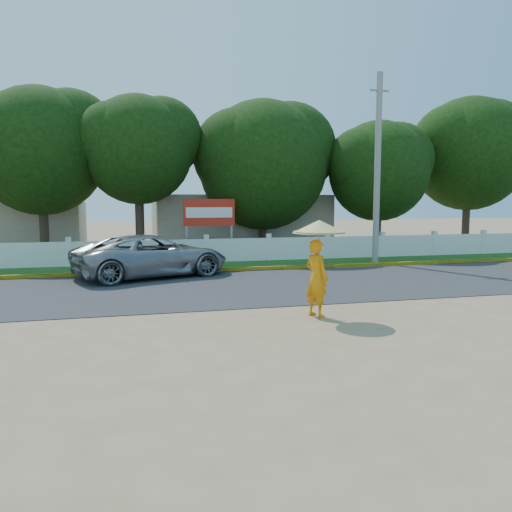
{
  "coord_description": "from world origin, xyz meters",
  "views": [
    {
      "loc": [
        -3.52,
        -11.61,
        2.86
      ],
      "look_at": [
        0.0,
        2.0,
        1.3
      ],
      "focal_mm": 35.0,
      "sensor_mm": 36.0,
      "label": 1
    }
  ],
  "objects_px": {
    "monk_with_parasol": "(318,254)",
    "billboard": "(209,216)",
    "vehicle": "(152,256)",
    "utility_pole": "(377,169)"
  },
  "relations": [
    {
      "from": "monk_with_parasol",
      "to": "billboard",
      "type": "relative_size",
      "value": 0.81
    },
    {
      "from": "vehicle",
      "to": "billboard",
      "type": "relative_size",
      "value": 1.96
    },
    {
      "from": "monk_with_parasol",
      "to": "utility_pole",
      "type": "bearing_deg",
      "value": 55.03
    },
    {
      "from": "utility_pole",
      "to": "billboard",
      "type": "relative_size",
      "value": 2.89
    },
    {
      "from": "utility_pole",
      "to": "monk_with_parasol",
      "type": "relative_size",
      "value": 3.57
    },
    {
      "from": "vehicle",
      "to": "monk_with_parasol",
      "type": "distance_m",
      "value": 8.48
    },
    {
      "from": "utility_pole",
      "to": "vehicle",
      "type": "distance_m",
      "value": 10.85
    },
    {
      "from": "vehicle",
      "to": "billboard",
      "type": "xyz_separation_m",
      "value": [
        2.96,
        4.89,
        1.34
      ]
    },
    {
      "from": "vehicle",
      "to": "billboard",
      "type": "distance_m",
      "value": 5.87
    },
    {
      "from": "vehicle",
      "to": "monk_with_parasol",
      "type": "xyz_separation_m",
      "value": [
        3.63,
        -7.62,
        0.76
      ]
    }
  ]
}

